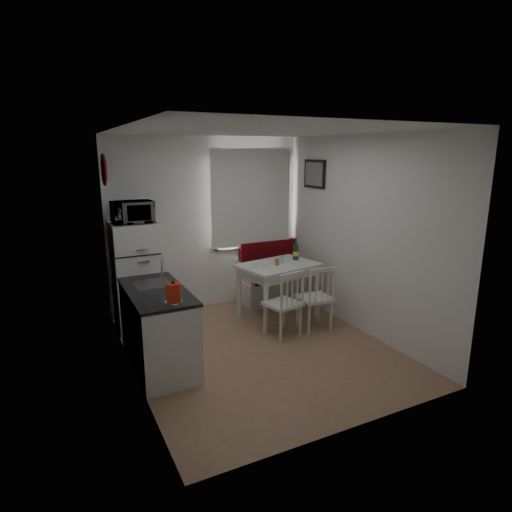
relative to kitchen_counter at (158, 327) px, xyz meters
The scene contains 22 objects.
floor 1.29m from the kitchen_counter, ahead, with size 3.00×3.50×0.02m, color #90724C.
ceiling 2.46m from the kitchen_counter, ahead, with size 3.00×3.50×0.02m, color white.
wall_back 2.17m from the kitchen_counter, 53.04° to the left, with size 3.00×0.02×2.60m, color white.
wall_front 2.41m from the kitchen_counter, 57.81° to the right, with size 3.00×0.02×2.60m, color white.
wall_left 0.91m from the kitchen_counter, 152.61° to the right, with size 0.02×3.50×2.60m, color white.
wall_right 2.83m from the kitchen_counter, ahead, with size 0.02×3.50×2.60m, color white.
window 2.72m from the kitchen_counter, 39.47° to the left, with size 1.22×0.06×1.47m, color silver.
curtain 2.71m from the kitchen_counter, 38.19° to the left, with size 1.35×0.02×1.50m, color white.
kitchen_counter is the anchor object (origin of this frame).
wall_sign 2.15m from the kitchen_counter, 101.80° to the left, with size 0.40×0.40×0.03m, color #193598.
picture_frame 3.25m from the kitchen_counter, 19.45° to the left, with size 0.04×0.52×0.42m, color black.
bench 2.71m from the kitchen_counter, 30.04° to the left, with size 1.35×0.52×0.97m.
dining_table 2.05m from the kitchen_counter, 19.17° to the left, with size 1.20×0.94×0.81m.
chair_left 1.67m from the kitchen_counter, ahead, with size 0.49×0.48×0.48m.
chair_right 2.17m from the kitchen_counter, ahead, with size 0.45×0.43×0.48m.
fridge 1.27m from the kitchen_counter, 89.10° to the left, with size 0.58×0.58×1.46m, color white.
microwave 1.66m from the kitchen_counter, 89.06° to the left, with size 0.52×0.35×0.29m, color white.
kettle 0.78m from the kitchen_counter, 84.72° to the right, with size 0.17×0.17×0.23m, color red.
wine_bottle 2.45m from the kitchen_counter, 18.68° to the left, with size 0.08×0.08×0.34m, color #15431D, non-canonical shape.
drinking_glass_orange 2.01m from the kitchen_counter, 18.28° to the left, with size 0.05×0.05×0.09m, color #C76221.
drinking_glass_blue 2.16m from the kitchen_counter, 19.74° to the left, with size 0.06×0.06×0.11m, color #8BCDED.
plate 1.79m from the kitchen_counter, 23.01° to the left, with size 0.22×0.22×0.02m, color white.
Camera 1 is at (-2.21, -4.33, 2.36)m, focal length 30.00 mm.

